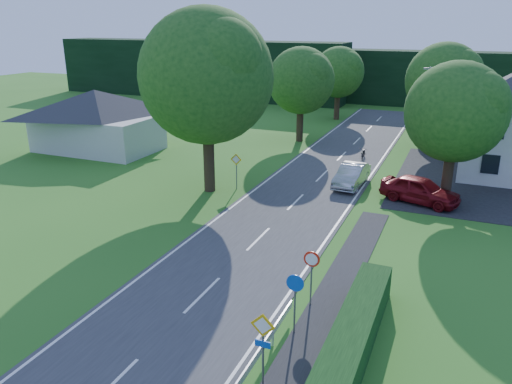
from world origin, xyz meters
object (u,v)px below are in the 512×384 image
at_px(moving_car, 352,175).
at_px(parasol, 454,160).
at_px(streetlight, 447,124).
at_px(parked_car_red, 420,190).
at_px(motorcycle, 364,153).

xyz_separation_m(moving_car, parasol, (6.27, 6.44, 0.10)).
xyz_separation_m(streetlight, parked_car_red, (-1.01, -3.10, -3.61)).
height_order(moving_car, parasol, parasol).
bearing_deg(moving_car, parasol, 48.83).
distance_m(moving_car, motorcycle, 7.43).
relative_size(streetlight, parked_car_red, 1.66).
xyz_separation_m(motorcycle, parasol, (6.92, -0.95, 0.38)).
bearing_deg(parked_car_red, parasol, 6.28).
height_order(streetlight, moving_car, streetlight).
xyz_separation_m(streetlight, motorcycle, (-6.26, 5.95, -3.96)).
bearing_deg(parked_car_red, motorcycle, 48.04).
height_order(motorcycle, parked_car_red, parked_car_red).
xyz_separation_m(streetlight, parasol, (0.66, 5.00, -3.58)).
distance_m(streetlight, parked_car_red, 4.86).
relative_size(motorcycle, parasol, 0.94).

